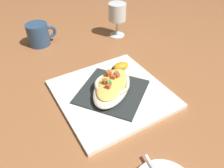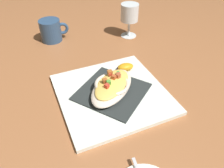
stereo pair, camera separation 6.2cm
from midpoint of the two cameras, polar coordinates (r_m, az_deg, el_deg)
ground_plane at (r=0.65m, az=2.74°, el=-2.95°), size 2.60×2.60×0.00m
square_plate at (r=0.65m, az=2.76°, el=-2.57°), size 0.36×0.36×0.01m
folded_napkin at (r=0.64m, az=2.78°, el=-2.04°), size 0.25×0.25×0.00m
gratin_dish at (r=0.63m, az=2.84°, el=-0.57°), size 0.18×0.20×0.05m
orange_garnish at (r=0.72m, az=5.73°, el=4.13°), size 0.06×0.06×0.02m
coffee_mug at (r=0.93m, az=-13.40°, el=12.86°), size 0.11×0.08×0.08m
stemmed_glass at (r=0.92m, az=6.52°, el=17.18°), size 0.07×0.07×0.13m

